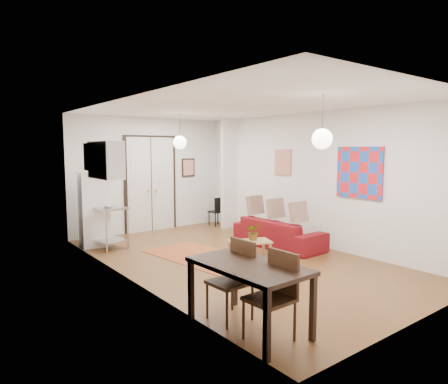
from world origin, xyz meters
TOP-DOWN VIEW (x-y plane):
  - floor at (0.00, 0.00)m, footprint 7.00×7.00m
  - ceiling at (0.00, 0.00)m, footprint 4.20×7.00m
  - wall_back at (0.00, 3.50)m, footprint 4.20×0.02m
  - wall_front at (0.00, -3.50)m, footprint 4.20×0.02m
  - wall_left at (-2.10, 0.00)m, footprint 0.02×7.00m
  - wall_right at (2.10, 0.00)m, footprint 0.02×7.00m
  - double_doors at (0.00, 3.46)m, footprint 1.44×0.06m
  - stub_partition at (1.85, 2.55)m, footprint 0.50×0.10m
  - wall_cabinet at (-1.92, 1.50)m, footprint 0.35×1.00m
  - painting_popart at (2.08, -1.25)m, footprint 0.05×1.00m
  - painting_abstract at (2.08, 0.80)m, footprint 0.05×0.50m
  - poster_back at (1.15, 3.47)m, footprint 0.40×0.03m
  - print_left at (-2.07, 2.00)m, footprint 0.03×0.44m
  - pendant_back at (0.00, 2.00)m, footprint 0.30×0.30m
  - pendant_front at (0.00, -2.00)m, footprint 0.30×0.30m
  - kilim_rug at (-0.32, 0.05)m, footprint 1.71×3.54m
  - sofa at (1.38, 0.23)m, footprint 0.86×2.10m
  - coffee_table at (0.25, -0.12)m, footprint 0.90×0.70m
  - potted_plant at (0.35, -0.12)m, footprint 0.39×0.36m
  - kitchen_counter at (-1.60, 2.52)m, footprint 0.73×1.22m
  - bowl at (-1.60, 2.22)m, footprint 0.26×0.26m
  - soap_bottle at (-1.65, 2.77)m, footprint 0.11×0.11m
  - fridge at (-1.75, 2.72)m, footprint 0.65×0.65m
  - dining_table at (-1.75, -2.40)m, footprint 0.85×1.44m
  - dining_chair_near at (-1.75, -1.95)m, footprint 0.48×0.67m
  - dining_chair_far at (-1.75, -2.65)m, footprint 0.48×0.67m
  - black_side_chair at (1.74, 3.05)m, footprint 0.36×0.36m

SIDE VIEW (x-z plane):
  - floor at x=0.00m, z-range 0.00..0.00m
  - kilim_rug at x=-0.32m, z-range 0.00..0.01m
  - sofa at x=1.38m, z-range 0.00..0.61m
  - coffee_table at x=0.25m, z-range 0.13..0.48m
  - black_side_chair at x=1.74m, z-range 0.06..0.86m
  - potted_plant at x=0.35m, z-range 0.35..0.69m
  - dining_chair_near at x=-1.75m, z-range 0.08..1.05m
  - dining_chair_far at x=-1.75m, z-range 0.08..1.05m
  - kitchen_counter at x=-1.60m, z-range 0.12..1.01m
  - dining_table at x=-1.75m, z-range 0.31..1.09m
  - fridge at x=-1.75m, z-range 0.00..1.62m
  - bowl at x=-1.60m, z-range 0.89..0.94m
  - soap_bottle at x=-1.65m, z-range 0.89..1.07m
  - double_doors at x=0.00m, z-range -0.05..2.45m
  - wall_back at x=0.00m, z-range 0.00..2.90m
  - wall_front at x=0.00m, z-range 0.00..2.90m
  - wall_left at x=-2.10m, z-range 0.00..2.90m
  - wall_right at x=2.10m, z-range 0.00..2.90m
  - stub_partition at x=1.85m, z-range 0.00..2.90m
  - poster_back at x=1.15m, z-range 1.35..1.85m
  - painting_popart at x=2.08m, z-range 1.15..2.15m
  - painting_abstract at x=2.08m, z-range 1.50..2.10m
  - wall_cabinet at x=-1.92m, z-range 1.55..2.25m
  - print_left at x=-2.07m, z-range 1.68..2.22m
  - pendant_back at x=0.00m, z-range 1.85..2.65m
  - pendant_front at x=0.00m, z-range 1.85..2.65m
  - ceiling at x=0.00m, z-range 2.89..2.91m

